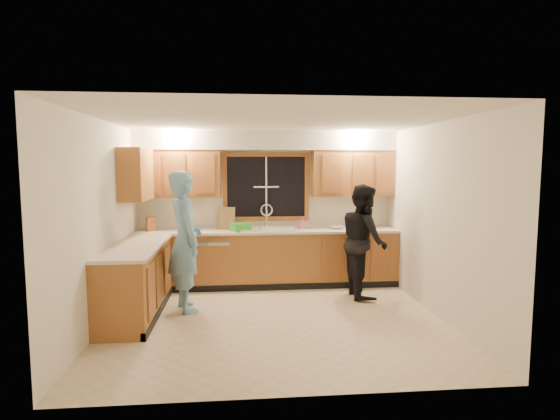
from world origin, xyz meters
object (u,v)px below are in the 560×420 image
Objects in this scene: man at (185,241)px; dish_crate at (241,227)px; soap_bottle at (302,223)px; sink at (267,233)px; stove at (125,293)px; dishwasher at (215,262)px; knife_block at (151,224)px; woman at (364,240)px; bowl at (336,227)px.

man is 1.25m from dish_crate.
soap_bottle is at bearing -76.79° from man.
sink is 0.46m from dish_crate.
sink is 2.60m from stove.
soap_bottle reaches higher than dishwasher.
knife_block is (-0.67, 1.14, 0.09)m from man.
stove is 3.08m from soap_bottle.
stove is 3.37× the size of dish_crate.
man reaches higher than sink.
soap_bottle is at bearing 2.59° from dishwasher.
woman is at bearing 19.33° from stove.
knife_block is 0.85× the size of dish_crate.
sink is at bearing 62.72° from woman.
man is (-0.33, -1.10, 0.53)m from dishwasher.
sink is at bearing 45.39° from stove.
soap_bottle is (-0.82, 0.75, 0.18)m from woman.
bowl is (2.31, 1.11, 0.00)m from man.
dishwasher is 0.91× the size of stove.
dishwasher is 0.71m from dish_crate.
man is 1.12× the size of woman.
woman is 8.62× the size of soap_bottle.
woman reaches higher than dish_crate.
knife_block is at bearing 91.55° from stove.
man is (-1.18, -1.12, 0.08)m from sink.
dish_crate is 1.23× the size of bowl.
dishwasher is 2.39m from woman.
knife_block is (-1.00, 0.04, 0.62)m from dishwasher.
bowl is at bearing 20.34° from woman.
soap_bottle is at bearing 9.21° from dish_crate.
soap_bottle is (1.01, 0.16, 0.04)m from dish_crate.
woman is (1.40, -0.70, -0.02)m from sink.
man is 7.07× the size of dish_crate.
knife_block is (-0.05, 1.85, 0.58)m from stove.
woman is at bearing -101.29° from man.
dish_crate reaches higher than dishwasher.
man is at bearing -136.43° from sink.
dish_crate is 1.02m from soap_bottle.
sink is 3.80× the size of knife_block.
soap_bottle is (1.43, 0.06, 0.61)m from dishwasher.
sink is 0.96m from dishwasher.
dish_crate is (-0.43, -0.11, 0.12)m from sink.
knife_block is at bearing 174.54° from dish_crate.
woman is at bearing -17.87° from dish_crate.
knife_block is at bearing 10.08° from man.
sink is 3.96× the size of bowl.
man is at bearing 48.53° from stove.
knife_block reaches higher than stove.
soap_bottle is 0.56m from bowl.
knife_block is 1.42m from dish_crate.
dish_crate is (0.42, -0.10, 0.57)m from dishwasher.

